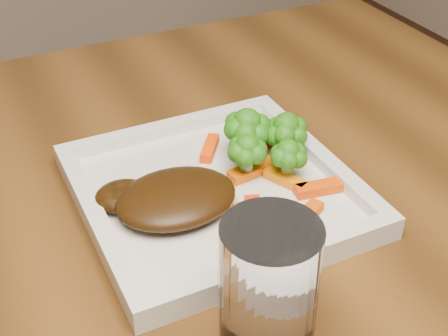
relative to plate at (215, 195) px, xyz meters
name	(u,v)px	position (x,y,z in m)	size (l,w,h in m)	color
plate	(215,195)	(0.00, 0.00, 0.00)	(0.27, 0.27, 0.01)	silver
steak	(176,198)	(-0.05, -0.01, 0.02)	(0.12, 0.10, 0.03)	#341E07
broccoli_0	(247,132)	(0.06, 0.04, 0.04)	(0.06, 0.06, 0.07)	#366D12
broccoli_1	(286,134)	(0.09, 0.02, 0.04)	(0.05, 0.05, 0.06)	#1A7613
broccoli_2	(288,157)	(0.08, -0.02, 0.04)	(0.05, 0.05, 0.06)	#176E12
broccoli_3	(247,153)	(0.04, 0.01, 0.04)	(0.05, 0.05, 0.06)	#1C7914
carrot_0	(304,218)	(0.06, -0.08, 0.01)	(0.05, 0.01, 0.01)	#E04A03
carrot_1	(323,187)	(0.10, -0.05, 0.01)	(0.06, 0.02, 0.01)	#E64403
carrot_2	(255,216)	(0.01, -0.06, 0.01)	(0.06, 0.02, 0.01)	#F62904
carrot_3	(273,139)	(0.10, 0.05, 0.01)	(0.06, 0.02, 0.01)	red
carrot_4	(210,148)	(0.02, 0.07, 0.01)	(0.05, 0.01, 0.01)	#FA4004
carrot_5	(285,179)	(0.07, -0.02, 0.01)	(0.05, 0.01, 0.01)	orange
carrot_6	(255,169)	(0.05, 0.01, 0.01)	(0.06, 0.02, 0.01)	#EE5C03
drinking_glass	(269,291)	(-0.04, -0.19, 0.05)	(0.07, 0.07, 0.12)	white
carrot_7	(248,221)	(0.01, -0.06, 0.01)	(0.05, 0.01, 0.01)	#CF5D03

